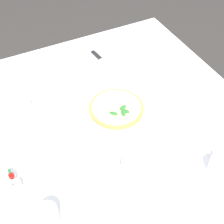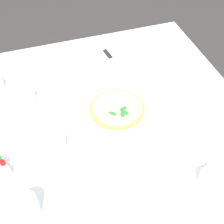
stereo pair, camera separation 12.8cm
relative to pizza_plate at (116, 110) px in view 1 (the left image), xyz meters
The scene contains 14 objects.
ground_plane 0.76m from the pizza_plate, 69.01° to the right, with size 8.00×8.00×0.00m, color #33302D.
dining_table 0.15m from the pizza_plate, 69.01° to the right, with size 1.20×1.20×0.74m.
pizza_plate is the anchor object (origin of this frame).
pizza 0.01m from the pizza_plate, ahead, with size 0.23×0.23×0.02m.
coffee_cup_near_right 0.40m from the pizza_plate, 117.59° to the right, with size 0.13×0.13×0.06m.
coffee_cup_back_corner 0.46m from the pizza_plate, 24.34° to the left, with size 0.13×0.13×0.06m.
coffee_cup_far_right 0.30m from the pizza_plate, 16.10° to the right, with size 0.13×0.13×0.06m.
coffee_cup_left_edge 0.30m from the pizza_plate, 68.42° to the right, with size 0.13×0.13×0.07m.
water_glass_right_edge 0.54m from the pizza_plate, 49.67° to the right, with size 0.07×0.07×0.11m.
napkin_folded 0.33m from the pizza_plate, 165.58° to the left, with size 0.23×0.15×0.02m.
dinner_knife 0.33m from the pizza_plate, 165.39° to the left, with size 0.20×0.05×0.01m.
hot_sauce_bottle 0.50m from the pizza_plate, 72.93° to the right, with size 0.02×0.02×0.08m.
salt_shaker 0.49m from the pizza_plate, 69.48° to the right, with size 0.03×0.03×0.06m.
pepper_shaker 0.50m from the pizza_plate, 76.36° to the right, with size 0.03×0.03×0.06m.
Camera 1 is at (0.77, -0.36, 1.70)m, focal length 49.54 mm.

